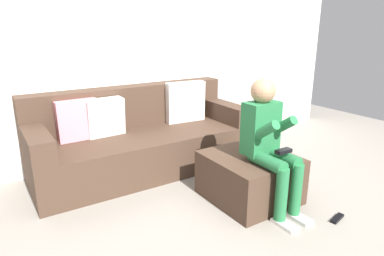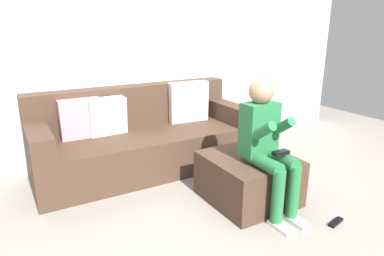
{
  "view_description": "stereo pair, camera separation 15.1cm",
  "coord_description": "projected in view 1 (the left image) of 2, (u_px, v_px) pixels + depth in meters",
  "views": [
    {
      "loc": [
        -1.61,
        -1.48,
        1.52
      ],
      "look_at": [
        0.06,
        1.14,
        0.58
      ],
      "focal_mm": 31.47,
      "sensor_mm": 36.0,
      "label": 1
    },
    {
      "loc": [
        -1.48,
        -1.56,
        1.52
      ],
      "look_at": [
        0.06,
        1.14,
        0.58
      ],
      "focal_mm": 31.47,
      "sensor_mm": 36.0,
      "label": 2
    }
  ],
  "objects": [
    {
      "name": "couch_sectional",
      "position": [
        140.0,
        139.0,
        3.67
      ],
      "size": [
        2.3,
        0.89,
        0.9
      ],
      "color": "#473326",
      "rests_on": "ground_plane"
    },
    {
      "name": "person_seated",
      "position": [
        269.0,
        138.0,
        2.78
      ],
      "size": [
        0.3,
        0.63,
        1.12
      ],
      "color": "#26723F",
      "rests_on": "ground_plane"
    },
    {
      "name": "wall_back",
      "position": [
        138.0,
        44.0,
        3.83
      ],
      "size": [
        6.16,
        0.1,
        2.64
      ],
      "primitive_type": "cube",
      "color": "silver",
      "rests_on": "ground_plane"
    },
    {
      "name": "ground_plane",
      "position": [
        268.0,
        242.0,
        2.46
      ],
      "size": [
        8.01,
        8.01,
        0.0
      ],
      "primitive_type": "plane",
      "color": "gray"
    },
    {
      "name": "ottoman",
      "position": [
        249.0,
        177.0,
        3.05
      ],
      "size": [
        0.7,
        0.74,
        0.41
      ],
      "primitive_type": "cube",
      "color": "#473326",
      "rests_on": "ground_plane"
    },
    {
      "name": "remote_near_ottoman",
      "position": [
        337.0,
        218.0,
        2.75
      ],
      "size": [
        0.18,
        0.08,
        0.02
      ],
      "primitive_type": "cube",
      "rotation": [
        0.0,
        0.0,
        0.23
      ],
      "color": "black",
      "rests_on": "ground_plane"
    }
  ]
}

